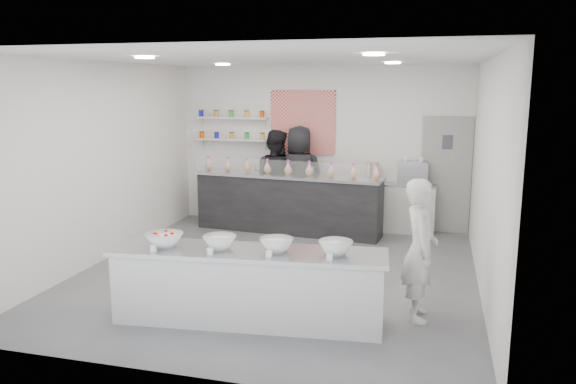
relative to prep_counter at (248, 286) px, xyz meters
The scene contains 26 objects.
floor 1.75m from the prep_counter, 94.90° to the left, with size 6.00×6.00×0.00m, color #515156.
ceiling 3.09m from the prep_counter, 94.90° to the left, with size 6.00×6.00×0.00m, color white.
back_wall 4.81m from the prep_counter, 91.77° to the left, with size 5.50×5.50×0.00m, color white.
left_wall 3.52m from the prep_counter, 149.72° to the left, with size 6.00×6.00×0.00m, color white.
right_wall 3.29m from the prep_counter, 32.98° to the left, with size 6.00×6.00×0.00m, color white.
back_door 5.17m from the prep_counter, 65.18° to the left, with size 0.88×0.04×2.10m, color gray.
pattern_panel 4.93m from the prep_counter, 96.06° to the left, with size 1.25×0.03×1.20m, color red.
jar_shelf_lower 5.10m from the prep_counter, 112.43° to the left, with size 1.45×0.22×0.04m, color silver.
jar_shelf_upper 5.22m from the prep_counter, 112.43° to the left, with size 1.45×0.22×0.04m, color silver.
preserve_jars 5.16m from the prep_counter, 112.52° to the left, with size 1.45×0.10×0.56m, color #F04C00, non-canonical shape.
downlight_0 3.07m from the prep_counter, 155.92° to the left, with size 0.24×0.24×0.02m, color white.
downlight_1 2.93m from the prep_counter, 28.82° to the left, with size 0.24×0.24×0.02m, color white.
downlight_2 4.45m from the prep_counter, 115.15° to the left, with size 0.24×0.24×0.02m, color white.
downlight_3 4.35m from the prep_counter, 69.12° to the left, with size 0.24×0.24×0.02m, color white.
prep_counter is the anchor object (origin of this frame).
back_bar 3.98m from the prep_counter, 98.51° to the left, with size 3.43×0.63×1.06m, color black.
sneeze_guard 3.77m from the prep_counter, 99.62° to the left, with size 3.39×0.01×0.29m, color white.
espresso_ledge 4.69m from the prep_counter, 72.55° to the left, with size 1.20×0.38×0.89m, color beige.
espresso_machine 4.79m from the prep_counter, 70.46° to the left, with size 0.52×0.36×0.40m, color #93969E.
cup_stacks 4.60m from the prep_counter, 79.17° to the left, with size 0.24×0.24×0.38m, color tan, non-canonical shape.
prep_bowls 0.50m from the prep_counter, ahead, with size 2.33×0.48×0.15m, color white, non-canonical shape.
label_cards 0.68m from the prep_counter, 95.74° to the right, with size 2.01×0.04×0.07m, color white, non-canonical shape.
cookie_bags 4.05m from the prep_counter, 98.51° to the left, with size 3.34×0.14×0.26m, color pink, non-canonical shape.
woman_prep 1.98m from the prep_counter, 17.98° to the left, with size 0.60×0.39×1.63m, color silver.
staff_left 4.38m from the prep_counter, 102.27° to the left, with size 0.89×0.70×1.84m, color black.
staff_right 4.35m from the prep_counter, 96.25° to the left, with size 0.94×0.61×1.92m, color black.
Camera 1 is at (2.13, -7.38, 2.66)m, focal length 35.00 mm.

